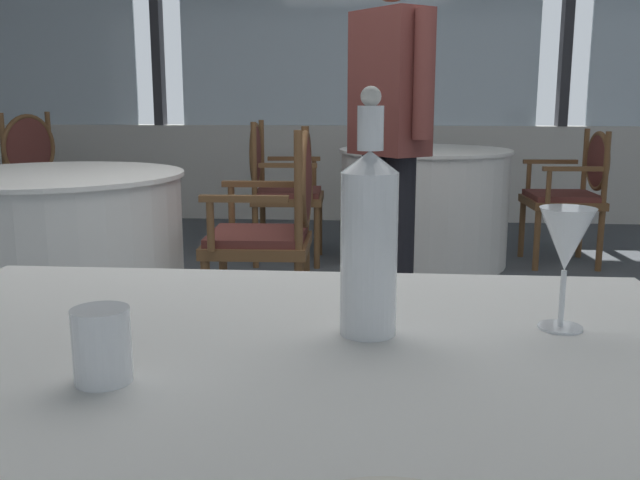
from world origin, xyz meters
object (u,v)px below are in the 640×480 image
(dining_chair_0_0, at_px, (575,186))
(dining_chair_3_1, at_px, (19,173))
(wine_glass, at_px, (566,242))
(water_tumbler, at_px, (102,345))
(water_bottle, at_px, (369,237))
(diner_person_0, at_px, (389,123))
(dining_chair_2_1, at_px, (277,218))
(dining_chair_0_1, at_px, (275,181))

(dining_chair_0_0, xyz_separation_m, dining_chair_3_1, (-3.82, 0.05, 0.05))
(dining_chair_0_0, bearing_deg, wine_glass, 72.26)
(water_tumbler, distance_m, dining_chair_0_0, 4.29)
(dining_chair_3_1, bearing_deg, wine_glass, 147.00)
(water_bottle, distance_m, dining_chair_0_0, 4.00)
(diner_person_0, bearing_deg, water_tumbler, -137.89)
(wine_glass, bearing_deg, diner_person_0, 95.59)
(water_bottle, bearing_deg, dining_chair_2_1, 101.46)
(wine_glass, distance_m, dining_chair_0_1, 3.78)
(water_bottle, height_order, dining_chair_0_1, water_bottle)
(dining_chair_2_1, height_order, dining_chair_3_1, dining_chair_3_1)
(dining_chair_2_1, bearing_deg, water_bottle, 99.85)
(water_tumbler, height_order, dining_chair_2_1, dining_chair_2_1)
(water_tumbler, bearing_deg, wine_glass, 22.31)
(diner_person_0, bearing_deg, wine_glass, -123.58)
(dining_chair_2_1, bearing_deg, water_tumbler, 91.29)
(wine_glass, distance_m, dining_chair_3_1, 4.69)
(water_bottle, xyz_separation_m, diner_person_0, (0.06, 2.25, 0.08))
(dining_chair_0_0, relative_size, dining_chair_3_1, 0.89)
(dining_chair_2_1, xyz_separation_m, diner_person_0, (0.49, 0.14, 0.42))
(dining_chair_0_1, bearing_deg, diner_person_0, -65.46)
(water_bottle, xyz_separation_m, wine_glass, (0.28, 0.04, -0.01))
(dining_chair_0_1, bearing_deg, dining_chair_3_1, 174.04)
(dining_chair_0_1, distance_m, diner_person_0, 1.67)
(water_bottle, relative_size, diner_person_0, 0.20)
(water_bottle, xyz_separation_m, dining_chair_3_1, (-2.50, 3.81, -0.33))
(wine_glass, xyz_separation_m, water_tumbler, (-0.59, -0.24, -0.08))
(water_bottle, distance_m, dining_chair_2_1, 2.18)
(water_bottle, height_order, dining_chair_2_1, water_bottle)
(water_bottle, distance_m, dining_chair_0_1, 3.76)
(wine_glass, bearing_deg, dining_chair_3_1, 126.46)
(dining_chair_0_0, xyz_separation_m, dining_chair_2_1, (-1.74, -1.65, 0.04))
(water_tumbler, bearing_deg, dining_chair_0_0, 67.68)
(dining_chair_0_0, bearing_deg, dining_chair_3_1, -2.87)
(water_bottle, bearing_deg, water_tumbler, -147.23)
(dining_chair_0_0, distance_m, dining_chair_3_1, 3.82)
(water_tumbler, distance_m, dining_chair_2_1, 2.32)
(wine_glass, relative_size, diner_person_0, 0.10)
(diner_person_0, bearing_deg, dining_chair_0_1, 77.55)
(water_bottle, distance_m, water_tumbler, 0.38)
(water_bottle, bearing_deg, wine_glass, 8.63)
(wine_glass, distance_m, water_tumbler, 0.64)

